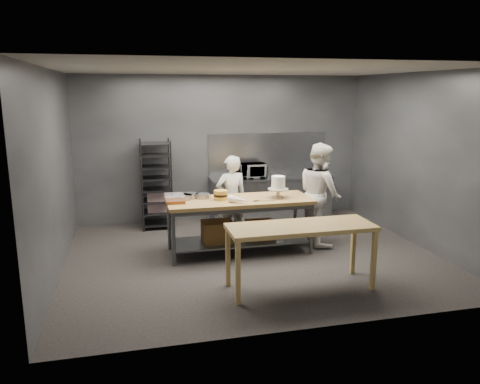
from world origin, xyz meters
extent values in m
plane|color=black|center=(0.00, 0.00, 0.00)|extent=(6.00, 6.00, 0.00)
cube|color=#4C4F54|center=(0.00, 2.50, 1.50)|extent=(6.00, 0.04, 3.00)
cube|color=olive|center=(-0.17, 0.25, 0.89)|extent=(2.40, 0.90, 0.06)
cube|color=#47494C|center=(-0.17, 0.25, 0.20)|extent=(2.25, 0.75, 0.03)
cylinder|color=#47494C|center=(-1.31, -0.14, 0.43)|extent=(0.06, 0.06, 0.86)
cylinder|color=#47494C|center=(-1.31, 0.64, 0.43)|extent=(0.06, 0.06, 0.86)
cylinder|color=#47494C|center=(0.97, -0.14, 0.43)|extent=(0.06, 0.06, 0.86)
cylinder|color=#47494C|center=(0.97, 0.64, 0.43)|extent=(0.06, 0.06, 0.86)
cube|color=brown|center=(-0.54, 0.24, 0.39)|extent=(0.50, 0.40, 0.35)
cube|color=brown|center=(0.20, 0.26, 0.36)|extent=(0.45, 0.38, 0.30)
cube|color=#A38443|center=(0.30, -1.38, 0.87)|extent=(2.00, 0.70, 0.06)
cube|color=#A38443|center=(-0.65, -1.68, 0.42)|extent=(0.06, 0.06, 0.84)
cube|color=#A38443|center=(-0.65, -1.08, 0.42)|extent=(0.06, 0.06, 0.84)
cube|color=#A38443|center=(1.25, -1.68, 0.42)|extent=(0.06, 0.06, 0.84)
cube|color=#A38443|center=(1.25, -1.08, 0.42)|extent=(0.06, 0.06, 0.84)
cube|color=slate|center=(1.00, 2.18, 0.88)|extent=(2.60, 0.60, 0.04)
cube|color=slate|center=(1.00, 2.18, 0.43)|extent=(2.56, 0.56, 0.86)
cube|color=slate|center=(1.00, 2.48, 1.35)|extent=(2.60, 0.02, 0.90)
cube|color=black|center=(-1.41, 2.10, 0.88)|extent=(0.61, 0.66, 1.75)
cube|color=white|center=(-1.41, 2.10, 0.54)|extent=(0.39, 0.25, 0.45)
imported|color=silver|center=(-0.16, 0.91, 0.78)|extent=(0.62, 0.45, 1.56)
imported|color=silver|center=(1.33, 0.40, 0.90)|extent=(0.73, 0.91, 1.80)
imported|color=black|center=(0.58, 2.18, 1.05)|extent=(0.54, 0.37, 0.30)
cylinder|color=#B8AC93|center=(0.49, 0.19, 0.93)|extent=(0.20, 0.20, 0.02)
cylinder|color=#B8AC93|center=(0.49, 0.19, 1.00)|extent=(0.06, 0.06, 0.12)
cylinder|color=#B8AC93|center=(0.49, 0.19, 1.07)|extent=(0.34, 0.34, 0.02)
cylinder|color=white|center=(0.49, 0.19, 1.18)|extent=(0.23, 0.23, 0.21)
cylinder|color=gold|center=(-0.48, 0.27, 0.95)|extent=(0.22, 0.22, 0.06)
cylinder|color=black|center=(-0.48, 0.27, 1.00)|extent=(0.22, 0.22, 0.04)
cylinder|color=gold|center=(-0.48, 0.27, 1.05)|extent=(0.22, 0.22, 0.06)
cylinder|color=gray|center=(-0.95, 0.52, 0.96)|extent=(0.28, 0.28, 0.07)
cylinder|color=gray|center=(-0.75, 0.46, 0.96)|extent=(0.25, 0.25, 0.07)
cylinder|color=gray|center=(-1.08, 0.45, 0.96)|extent=(0.30, 0.30, 0.07)
cone|color=white|center=(-0.23, -0.06, 0.98)|extent=(0.35, 0.36, 0.12)
cube|color=slate|center=(0.24, 0.02, 0.92)|extent=(0.28, 0.02, 0.00)
cube|color=black|center=(0.06, 0.02, 0.93)|extent=(0.09, 0.02, 0.02)
cube|color=#A85521|center=(-1.23, 0.20, 0.95)|extent=(0.30, 0.20, 0.05)
cube|color=silver|center=(-1.23, 0.20, 1.00)|extent=(0.31, 0.21, 0.06)
cube|color=#A85521|center=(-1.23, 0.42, 0.95)|extent=(0.30, 0.20, 0.05)
cube|color=silver|center=(-1.23, 0.42, 1.00)|extent=(0.31, 0.21, 0.06)
camera|label=1|loc=(-1.93, -7.10, 2.68)|focal=35.00mm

